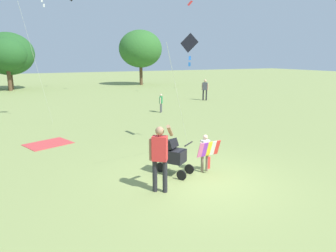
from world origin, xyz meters
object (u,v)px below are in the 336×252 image
stroller (173,154)px  kite_adult_black (189,48)px  person_sitting_far (205,88)px  picnic_blanket (48,144)px  person_adult_flyer (160,153)px  person_red_shirt (161,102)px  child_with_butterfly_kite (206,150)px

stroller → kite_adult_black: (1.76, 2.32, 2.94)m
person_sitting_far → kite_adult_black: bearing=-125.1°
stroller → picnic_blanket: stroller is taller
person_sitting_far → stroller: bearing=-125.5°
person_adult_flyer → picnic_blanket: 6.13m
stroller → kite_adult_black: bearing=52.9°
kite_adult_black → person_red_shirt: size_ratio=3.67×
picnic_blanket → child_with_butterfly_kite: bearing=-52.4°
kite_adult_black → child_with_butterfly_kite: bearing=-107.9°
stroller → picnic_blanket: bearing=121.5°
child_with_butterfly_kite → stroller: (-0.93, 0.23, -0.05)m
child_with_butterfly_kite → person_red_shirt: (2.77, 9.31, -0.00)m
person_adult_flyer → picnic_blanket: size_ratio=1.10×
child_with_butterfly_kite → person_red_shirt: size_ratio=0.99×
person_adult_flyer → person_red_shirt: person_adult_flyer is taller
person_sitting_far → person_adult_flyer: bearing=-125.9°
person_red_shirt → picnic_blanket: (-6.63, -4.30, -0.65)m
child_with_butterfly_kite → stroller: size_ratio=1.06×
person_adult_flyer → person_red_shirt: (4.48, 9.95, -0.34)m
person_sitting_far → picnic_blanket: size_ratio=1.01×
child_with_butterfly_kite → stroller: bearing=165.9°
kite_adult_black → person_red_shirt: 7.60m
child_with_butterfly_kite → picnic_blanket: child_with_butterfly_kite is taller
child_with_butterfly_kite → person_adult_flyer: 1.85m
person_adult_flyer → kite_adult_black: (2.53, 3.20, 2.55)m
person_red_shirt → child_with_butterfly_kite: bearing=-106.6°
person_red_shirt → kite_adult_black: bearing=-106.1°
child_with_butterfly_kite → picnic_blanket: bearing=127.6°
person_red_shirt → person_sitting_far: (5.12, 3.31, 0.27)m
person_adult_flyer → person_sitting_far: 16.37m
person_red_shirt → stroller: bearing=-112.2°
stroller → picnic_blanket: size_ratio=0.67×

